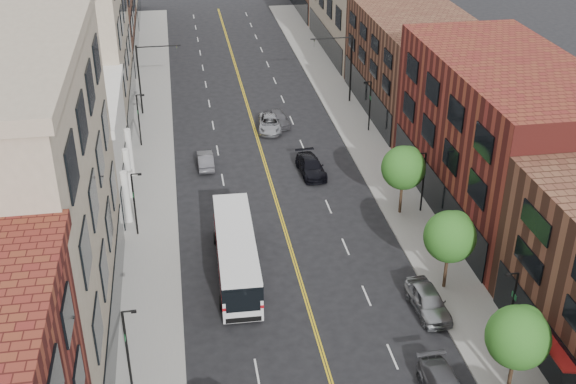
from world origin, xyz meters
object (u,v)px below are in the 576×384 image
car_lane_behind (205,160)px  car_lane_a (311,166)px  car_lane_c (279,118)px  car_parked_far (428,301)px  city_bus (236,251)px  car_lane_b (270,123)px

car_lane_behind → car_lane_a: 9.42m
car_lane_a → car_lane_c: bearing=92.1°
car_parked_far → car_lane_a: bearing=97.8°
city_bus → car_lane_c: bearing=76.4°
car_parked_far → city_bus: bearing=148.9°
car_parked_far → car_lane_b: bearing=98.4°
car_lane_a → car_lane_b: size_ratio=1.00×
car_lane_behind → car_lane_c: size_ratio=0.97×
car_parked_far → car_lane_behind: 26.25m
car_lane_a → car_lane_c: 11.19m
car_lane_a → car_lane_b: car_lane_a is taller
car_lane_b → city_bus: bearing=-95.6°
car_lane_a → car_lane_b: bearing=98.4°
car_lane_c → city_bus: bearing=-111.3°
city_bus → car_lane_a: bearing=61.9°
city_bus → car_lane_behind: city_bus is taller
car_parked_far → car_lane_b: size_ratio=0.96×
city_bus → car_parked_far: bearing=-27.0°
car_lane_a → car_parked_far: bearing=-83.4°
city_bus → car_lane_a: 15.96m
car_lane_behind → car_lane_b: 9.89m
city_bus → car_lane_behind: size_ratio=3.00×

